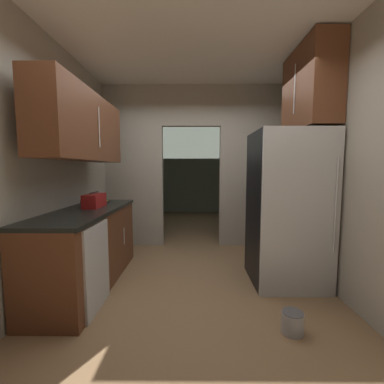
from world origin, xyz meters
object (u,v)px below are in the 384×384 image
at_px(dishwasher, 97,267).
at_px(paint_can, 292,322).
at_px(boombox, 94,201).
at_px(book_stack, 102,201).
at_px(refrigerator, 287,208).

xyz_separation_m(dishwasher, paint_can, (1.78, -0.34, -0.34)).
height_order(boombox, book_stack, boombox).
xyz_separation_m(refrigerator, book_stack, (-2.38, 0.39, 0.03)).
bearing_deg(refrigerator, paint_can, -106.64).
bearing_deg(paint_can, boombox, 153.90).
height_order(dishwasher, paint_can, dishwasher).
xyz_separation_m(refrigerator, boombox, (-2.35, 0.05, 0.09)).
xyz_separation_m(refrigerator, paint_can, (-0.29, -0.96, -0.82)).
height_order(book_stack, paint_can, book_stack).
height_order(refrigerator, book_stack, refrigerator).
height_order(refrigerator, boombox, refrigerator).
bearing_deg(boombox, refrigerator, -1.15).
height_order(dishwasher, boombox, boombox).
bearing_deg(paint_can, dishwasher, 169.15).
height_order(refrigerator, dishwasher, refrigerator).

